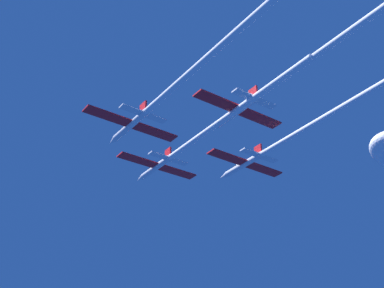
# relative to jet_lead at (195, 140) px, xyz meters

# --- Properties ---
(jet_lead) EXTENTS (19.87, 57.13, 3.29)m
(jet_lead) POSITION_rel_jet_lead_xyz_m (0.00, 0.00, 0.00)
(jet_lead) COLOR white
(jet_left_wing) EXTENTS (19.87, 62.69, 3.29)m
(jet_left_wing) POSITION_rel_jet_lead_xyz_m (-14.43, -16.15, -0.79)
(jet_left_wing) COLOR white
(jet_right_wing) EXTENTS (19.87, 60.28, 3.29)m
(jet_right_wing) POSITION_rel_jet_lead_xyz_m (14.70, -15.12, -0.74)
(jet_right_wing) COLOR white
(jet_slot) EXTENTS (19.87, 64.75, 3.29)m
(jet_slot) POSITION_rel_jet_lead_xyz_m (0.77, -31.63, 0.45)
(jet_slot) COLOR white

